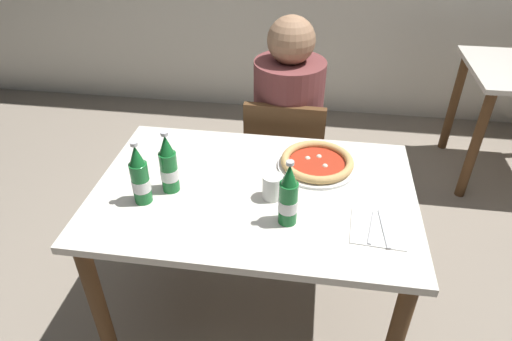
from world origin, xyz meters
name	(u,v)px	position (x,y,z in m)	size (l,w,h in m)	color
ground_plane	(254,315)	(0.00, 0.00, 0.00)	(8.00, 8.00, 0.00)	gray
dining_table_main	(254,212)	(0.00, 0.00, 0.64)	(1.20, 0.80, 0.75)	silver
chair_behind_table	(285,161)	(0.07, 0.61, 0.48)	(0.41, 0.41, 0.85)	brown
diner_seated	(287,139)	(0.07, 0.66, 0.58)	(0.34, 0.34, 1.21)	#2D3342
pizza_margherita_near	(317,163)	(0.23, 0.18, 0.77)	(0.32, 0.32, 0.04)	white
beer_bottle_left	(140,177)	(-0.39, -0.13, 0.85)	(0.07, 0.07, 0.25)	#196B2D
beer_bottle_center	(288,197)	(0.14, -0.16, 0.85)	(0.07, 0.07, 0.25)	#196B2D
beer_bottle_right	(169,166)	(-0.31, -0.05, 0.85)	(0.07, 0.07, 0.25)	#196B2D
napkin_with_cutlery	(378,228)	(0.44, -0.16, 0.75)	(0.19, 0.19, 0.01)	white
paper_cup	(272,187)	(0.07, -0.04, 0.80)	(0.07, 0.07, 0.10)	white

